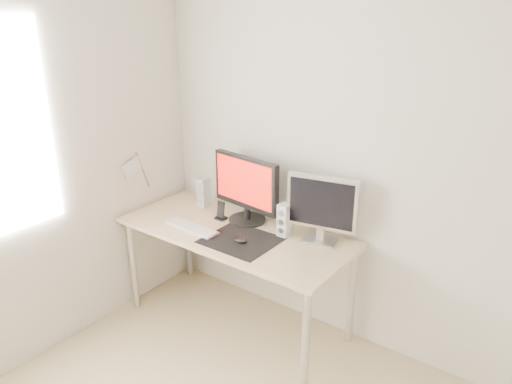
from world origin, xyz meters
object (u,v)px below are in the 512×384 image
Objects in this scene: mouse at (241,240)px; main_monitor at (246,187)px; speaker_left at (203,192)px; phone_dock at (221,214)px; speaker_right at (284,220)px; second_monitor at (322,206)px; keyboard at (192,228)px; desk at (236,241)px.

main_monitor is at bearing 121.26° from mouse.
phone_dock is at bearing -22.24° from speaker_left.
speaker_right is (0.75, -0.06, 0.00)m from speaker_left.
main_monitor reaches higher than speaker_left.
second_monitor is at bearing 39.62° from mouse.
speaker_right reaches higher than keyboard.
speaker_left is at bearing 152.24° from mouse.
main_monitor is 0.57m from second_monitor.
main_monitor is at bearing 26.02° from phone_dock.
second_monitor reaches higher than phone_dock.
mouse is at bearing 4.28° from keyboard.
phone_dock is at bearing -174.59° from speaker_right.
speaker_left is (-0.42, 0.02, -0.14)m from main_monitor.
main_monitor is 0.46m from keyboard.
mouse is 0.06× the size of desk.
speaker_left reaches higher than desk.
speaker_right is (0.31, 0.13, 0.19)m from desk.
mouse is 0.40m from phone_dock.
speaker_right is at bearing 22.65° from desk.
second_monitor reaches higher than speaker_right.
keyboard is at bearing -148.07° from desk.
phone_dock is at bearing 157.45° from desk.
keyboard is 3.20× the size of phone_dock.
speaker_left is 0.76m from speaker_right.
second_monitor is 1.06× the size of keyboard.
desk is at bearing 31.93° from keyboard.
phone_dock is at bearing 76.20° from keyboard.
speaker_right is at bearing 27.03° from keyboard.
second_monitor is 0.99m from speaker_left.
keyboard is at bearing -155.80° from second_monitor.
speaker_left is 1.67× the size of phone_dock.
keyboard is at bearing -124.95° from main_monitor.
keyboard is at bearing -152.97° from speaker_right.
speaker_left is (-0.98, -0.01, -0.13)m from second_monitor.
main_monitor reaches higher than mouse.
desk is 12.06× the size of phone_dock.
speaker_right is 0.63m from keyboard.
second_monitor is at bearing 16.82° from speaker_right.
keyboard is at bearing -103.80° from phone_dock.
desk is at bearing -79.28° from main_monitor.
main_monitor is at bearing 100.72° from desk.
phone_dock is at bearing -153.98° from main_monitor.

